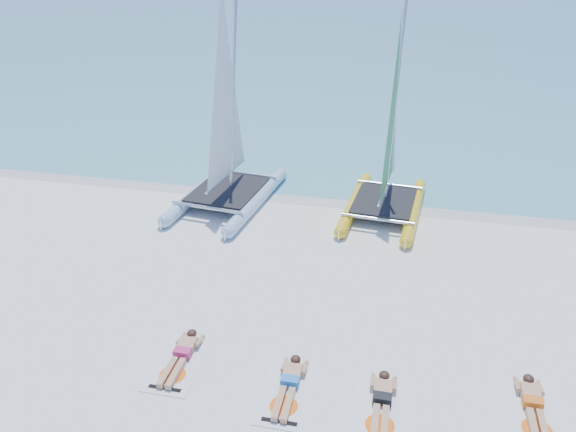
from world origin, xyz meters
name	(u,v)px	position (x,y,z in m)	size (l,w,h in m)	color
ground	(302,286)	(0.00, 0.00, 0.00)	(140.00, 140.00, 0.00)	white
sea	(398,7)	(0.00, 63.00, 0.01)	(140.00, 115.00, 0.01)	#79C5CA
wet_sand_strip	(332,199)	(0.00, 5.50, 0.00)	(140.00, 1.40, 0.01)	beige
catamaran_blue	(226,139)	(-3.45, 4.67, 2.21)	(3.20, 5.68, 7.39)	silver
catamaran_yellow	(390,147)	(1.86, 5.35, 2.11)	(2.76, 5.35, 6.71)	yellow
towel_a	(179,364)	(-2.01, -3.49, 0.01)	(1.00, 1.85, 0.02)	white
sunbather_a	(182,354)	(-2.01, -3.30, 0.12)	(0.37, 1.73, 0.26)	tan
towel_b	(287,394)	(0.46, -3.85, 0.01)	(1.00, 1.85, 0.02)	white
sunbather_b	(289,383)	(0.46, -3.66, 0.12)	(0.37, 1.73, 0.26)	tan
towel_c	(381,412)	(2.33, -3.93, 0.01)	(1.00, 1.85, 0.02)	white
sunbather_c	(382,400)	(2.33, -3.74, 0.12)	(0.37, 1.73, 0.26)	tan
towel_d	(534,416)	(5.20, -3.41, 0.01)	(1.00, 1.85, 0.02)	white
sunbather_d	(533,404)	(5.20, -3.22, 0.12)	(0.37, 1.73, 0.26)	tan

